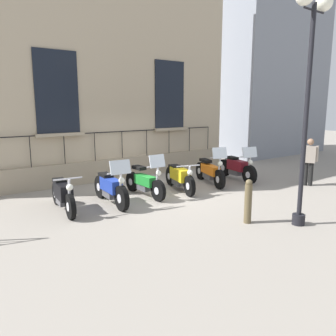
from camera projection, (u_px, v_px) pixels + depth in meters
name	position (u px, v px, depth m)	size (l,w,h in m)	color
ground_plane	(161.00, 191.00, 10.45)	(60.00, 60.00, 0.00)	gray
building_facade	(115.00, 66.00, 11.95)	(0.82, 10.13, 8.29)	tan
motorcycle_black	(63.00, 195.00, 8.41)	(2.03, 0.67, 0.97)	black
motorcycle_blue	(111.00, 188.00, 9.04)	(2.11, 0.66, 1.30)	black
motorcycle_green	(145.00, 182.00, 9.85)	(2.02, 0.59, 1.31)	black
motorcycle_yellow	(180.00, 177.00, 10.51)	(2.08, 0.92, 0.91)	black
motorcycle_orange	(210.00, 172.00, 11.40)	(2.07, 0.91, 1.34)	black
motorcycle_maroon	(237.00, 168.00, 12.02)	(2.11, 0.80, 1.26)	black
lamppost	(310.00, 65.00, 6.91)	(0.36, 1.06, 4.90)	black
bollard	(248.00, 201.00, 7.56)	(0.17, 0.17, 1.02)	brown
pedestrian_standing	(309.00, 160.00, 11.09)	(0.47, 0.38, 1.57)	black
distant_building	(271.00, 50.00, 18.25)	(3.28, 6.68, 11.22)	gray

